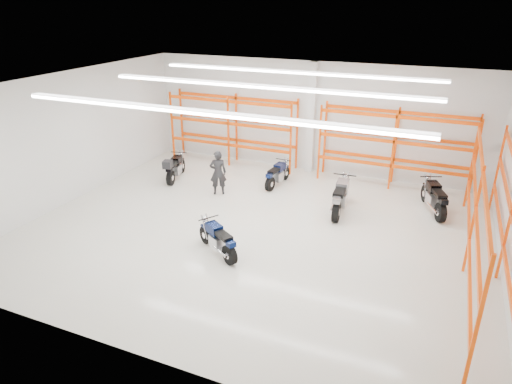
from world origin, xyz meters
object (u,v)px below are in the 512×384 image
at_px(standing_man, 218,173).
at_px(structural_column, 311,118).
at_px(motorcycle_main, 218,241).
at_px(motorcycle_back_b, 277,175).
at_px(motorcycle_back_c, 340,198).
at_px(motorcycle_back_d, 434,199).
at_px(motorcycle_back_a, 174,168).

height_order(standing_man, structural_column, structural_column).
bearing_deg(motorcycle_main, motorcycle_back_b, 93.24).
distance_m(standing_man, structural_column, 4.62).
xyz_separation_m(motorcycle_back_c, standing_man, (-4.54, -0.17, 0.30)).
bearing_deg(motorcycle_back_d, motorcycle_back_a, -174.83).
bearing_deg(motorcycle_main, motorcycle_back_d, 44.45).
relative_size(motorcycle_back_c, motorcycle_back_d, 1.11).
xyz_separation_m(motorcycle_back_a, motorcycle_back_d, (9.71, 0.88, -0.00)).
xyz_separation_m(motorcycle_back_d, standing_man, (-7.47, -1.41, 0.33)).
relative_size(motorcycle_main, motorcycle_back_a, 0.83).
relative_size(motorcycle_back_a, structural_column, 0.46).
distance_m(motorcycle_back_a, motorcycle_back_b, 4.10).
height_order(motorcycle_main, motorcycle_back_c, motorcycle_back_c).
distance_m(motorcycle_back_b, structural_column, 2.87).
relative_size(motorcycle_back_c, standing_man, 1.40).
height_order(motorcycle_back_d, standing_man, standing_man).
relative_size(motorcycle_back_a, motorcycle_back_c, 0.88).
distance_m(motorcycle_back_a, standing_man, 2.33).
bearing_deg(motorcycle_back_c, structural_column, 121.45).
bearing_deg(motorcycle_back_b, motorcycle_back_c, -26.61).
relative_size(motorcycle_back_c, structural_column, 0.52).
bearing_deg(structural_column, motorcycle_back_b, -107.14).
bearing_deg(structural_column, motorcycle_back_a, -145.53).
bearing_deg(motorcycle_back_b, structural_column, 72.86).
distance_m(motorcycle_back_b, motorcycle_back_d, 5.75).
height_order(motorcycle_main, structural_column, structural_column).
bearing_deg(motorcycle_back_a, motorcycle_back_d, 5.17).
bearing_deg(structural_column, standing_man, -122.70).
xyz_separation_m(motorcycle_back_d, structural_column, (-5.09, 2.29, 1.74)).
bearing_deg(motorcycle_back_d, structural_column, 155.75).
xyz_separation_m(motorcycle_back_b, motorcycle_back_d, (5.74, -0.17, 0.08)).
bearing_deg(motorcycle_back_a, motorcycle_main, -46.15).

